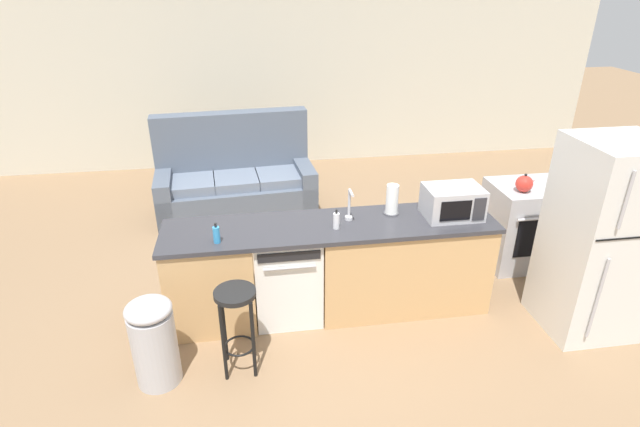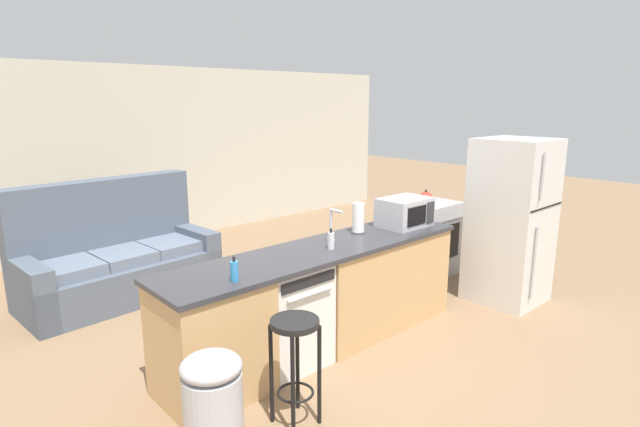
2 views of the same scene
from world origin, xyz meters
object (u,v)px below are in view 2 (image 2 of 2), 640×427
Objects in this scene: stove_range at (423,238)px; soap_bottle at (331,241)px; kettle at (426,199)px; couch at (116,260)px; microwave at (405,212)px; trash_bin at (214,413)px; bar_stool at (295,349)px; refrigerator at (511,221)px; paper_towel_roll at (358,218)px; dish_soap_bottle at (234,271)px; dishwasher at (285,314)px.

soap_bottle reaches higher than stove_range.
kettle reaches higher than stove_range.
couch is at bearing 109.89° from soap_bottle.
microwave reaches higher than soap_bottle.
kettle is 3.74m from trash_bin.
microwave is at bearing 18.86° from bar_stool.
stove_range is at bearing 18.78° from trash_bin.
refrigerator is 3.46× the size of microwave.
paper_towel_roll is at bearing 29.14° from bar_stool.
soap_bottle is at bearing -159.28° from paper_towel_roll.
dish_soap_bottle reaches higher than stove_range.
stove_range is at bearing 26.58° from microwave.
trash_bin is at bearing -101.19° from couch.
kettle is 3.56m from couch.
paper_towel_roll is at bearing 11.22° from dish_soap_bottle.
refrigerator reaches higher than stove_range.
bar_stool is (-0.88, -0.59, -0.44)m from soap_bottle.
stove_range is 1.36m from microwave.
dishwasher is 0.41× the size of couch.
couch reaches higher than stove_range.
stove_range reaches higher than trash_bin.
trash_bin is at bearing -177.62° from refrigerator.
paper_towel_roll is 1.60× the size of dish_soap_bottle.
soap_bottle is 0.09× the size of couch.
stove_range is (2.60, 0.55, 0.03)m from dishwasher.
microwave is at bearing 4.92° from dish_soap_bottle.
stove_range is 4.39× the size of kettle.
microwave is 1.77× the size of paper_towel_roll.
couch reaches higher than soap_bottle.
refrigerator is (-0.00, -1.10, 0.41)m from stove_range.
paper_towel_roll is 1.60× the size of soap_bottle.
couch reaches higher than dish_soap_bottle.
soap_bottle is (-1.07, -0.08, -0.07)m from microwave.
dish_soap_bottle reaches higher than bar_stool.
microwave reaches higher than dish_soap_bottle.
dishwasher is 2.66m from stove_range.
refrigerator is at bearing -90.01° from stove_range.
paper_towel_roll is at bearing 21.99° from trash_bin.
trash_bin is at bearing -157.56° from soap_bottle.
stove_range is at bearing -31.09° from couch.
bar_stool is at bearing -159.28° from kettle.
soap_bottle is at bearing -175.85° from microwave.
bar_stool is at bearing -161.14° from microwave.
microwave is 3.17m from couch.
refrigerator reaches higher than couch.
trash_bin is (-3.68, -0.15, -0.49)m from refrigerator.
microwave is at bearing 4.15° from soap_bottle.
refrigerator is 3.20m from dish_soap_bottle.
microwave is 1.03m from kettle.
stove_range is 0.57m from kettle.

